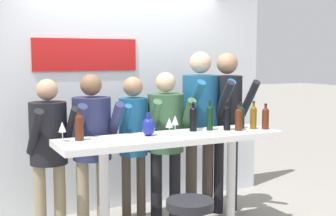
{
  "coord_description": "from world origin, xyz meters",
  "views": [
    {
      "loc": [
        -1.98,
        -3.9,
        1.8
      ],
      "look_at": [
        0.0,
        0.08,
        1.31
      ],
      "focal_mm": 50.0,
      "sensor_mm": 36.0,
      "label": 1
    }
  ],
  "objects_px": {
    "wine_glass_2": "(62,128)",
    "wine_bottle_5": "(227,117)",
    "person_center_right": "(201,115)",
    "person_right": "(227,113)",
    "wine_bottle_4": "(239,118)",
    "tasting_table": "(172,154)",
    "wine_bottle_3": "(79,126)",
    "wine_glass_0": "(175,121)",
    "person_center_left": "(134,133)",
    "decorative_vase": "(148,126)",
    "person_center": "(166,131)",
    "wine_bottle_2": "(265,117)",
    "wine_bottle_1": "(193,118)",
    "wine_bottle_6": "(253,116)",
    "person_far_left": "(49,142)",
    "wine_glass_1": "(169,123)",
    "wine_bottle_0": "(241,116)",
    "person_left": "(92,137)",
    "wine_bottle_7": "(210,117)"
  },
  "relations": [
    {
      "from": "wine_glass_2",
      "to": "wine_bottle_5",
      "type": "bearing_deg",
      "value": -3.45
    },
    {
      "from": "person_center_right",
      "to": "wine_bottle_5",
      "type": "distance_m",
      "value": 0.57
    },
    {
      "from": "person_right",
      "to": "wine_bottle_4",
      "type": "bearing_deg",
      "value": -111.82
    },
    {
      "from": "wine_glass_2",
      "to": "person_center_right",
      "type": "bearing_deg",
      "value": 15.55
    },
    {
      "from": "tasting_table",
      "to": "wine_bottle_3",
      "type": "xyz_separation_m",
      "value": [
        -0.86,
        0.11,
        0.31
      ]
    },
    {
      "from": "wine_glass_0",
      "to": "person_center_left",
      "type": "bearing_deg",
      "value": 111.52
    },
    {
      "from": "wine_glass_2",
      "to": "decorative_vase",
      "type": "xyz_separation_m",
      "value": [
        0.8,
        -0.05,
        -0.04
      ]
    },
    {
      "from": "tasting_table",
      "to": "person_center",
      "type": "bearing_deg",
      "value": 69.77
    },
    {
      "from": "person_center",
      "to": "wine_bottle_3",
      "type": "bearing_deg",
      "value": -151.02
    },
    {
      "from": "wine_bottle_2",
      "to": "wine_glass_2",
      "type": "relative_size",
      "value": 1.49
    },
    {
      "from": "wine_bottle_5",
      "to": "wine_bottle_1",
      "type": "bearing_deg",
      "value": 163.94
    },
    {
      "from": "person_center",
      "to": "wine_bottle_3",
      "type": "distance_m",
      "value": 1.15
    },
    {
      "from": "tasting_table",
      "to": "wine_bottle_2",
      "type": "relative_size",
      "value": 8.31
    },
    {
      "from": "wine_glass_0",
      "to": "wine_bottle_6",
      "type": "bearing_deg",
      "value": -6.97
    },
    {
      "from": "wine_bottle_2",
      "to": "wine_bottle_1",
      "type": "bearing_deg",
      "value": 163.16
    },
    {
      "from": "person_center_right",
      "to": "wine_bottle_5",
      "type": "relative_size",
      "value": 6.2
    },
    {
      "from": "wine_bottle_3",
      "to": "wine_bottle_6",
      "type": "relative_size",
      "value": 0.95
    },
    {
      "from": "wine_bottle_4",
      "to": "decorative_vase",
      "type": "xyz_separation_m",
      "value": [
        -0.94,
        0.12,
        -0.04
      ]
    },
    {
      "from": "person_far_left",
      "to": "wine_bottle_1",
      "type": "height_order",
      "value": "person_far_left"
    },
    {
      "from": "wine_glass_1",
      "to": "tasting_table",
      "type": "bearing_deg",
      "value": 45.55
    },
    {
      "from": "wine_bottle_2",
      "to": "wine_bottle_0",
      "type": "bearing_deg",
      "value": 140.82
    },
    {
      "from": "wine_bottle_0",
      "to": "wine_bottle_2",
      "type": "height_order",
      "value": "wine_bottle_0"
    },
    {
      "from": "wine_bottle_0",
      "to": "person_center_right",
      "type": "bearing_deg",
      "value": 108.18
    },
    {
      "from": "wine_glass_0",
      "to": "person_center_right",
      "type": "bearing_deg",
      "value": 41.39
    },
    {
      "from": "person_left",
      "to": "wine_bottle_1",
      "type": "xyz_separation_m",
      "value": [
        0.92,
        -0.4,
        0.19
      ]
    },
    {
      "from": "wine_bottle_3",
      "to": "person_center_left",
      "type": "bearing_deg",
      "value": 34.41
    },
    {
      "from": "wine_bottle_2",
      "to": "wine_bottle_7",
      "type": "height_order",
      "value": "wine_bottle_7"
    },
    {
      "from": "wine_glass_0",
      "to": "person_right",
      "type": "bearing_deg",
      "value": 26.94
    },
    {
      "from": "person_center_left",
      "to": "person_center",
      "type": "xyz_separation_m",
      "value": [
        0.34,
        -0.08,
        0.01
      ]
    },
    {
      "from": "wine_bottle_1",
      "to": "wine_glass_2",
      "type": "relative_size",
      "value": 1.65
    },
    {
      "from": "person_center_left",
      "to": "person_right",
      "type": "distance_m",
      "value": 1.13
    },
    {
      "from": "person_right",
      "to": "wine_bottle_1",
      "type": "xyz_separation_m",
      "value": [
        -0.67,
        -0.41,
        0.04
      ]
    },
    {
      "from": "person_right",
      "to": "wine_glass_0",
      "type": "height_order",
      "value": "person_right"
    },
    {
      "from": "person_right",
      "to": "wine_bottle_5",
      "type": "distance_m",
      "value": 0.61
    },
    {
      "from": "person_far_left",
      "to": "wine_bottle_1",
      "type": "relative_size",
      "value": 5.43
    },
    {
      "from": "wine_bottle_7",
      "to": "wine_glass_1",
      "type": "distance_m",
      "value": 0.55
    },
    {
      "from": "wine_bottle_6",
      "to": "person_left",
      "type": "bearing_deg",
      "value": 160.11
    },
    {
      "from": "person_center_left",
      "to": "wine_glass_1",
      "type": "height_order",
      "value": "person_center_left"
    },
    {
      "from": "person_far_left",
      "to": "wine_bottle_0",
      "type": "xyz_separation_m",
      "value": [
        1.86,
        -0.54,
        0.21
      ]
    },
    {
      "from": "person_center",
      "to": "person_center_right",
      "type": "xyz_separation_m",
      "value": [
        0.46,
        0.05,
        0.14
      ]
    },
    {
      "from": "decorative_vase",
      "to": "person_center",
      "type": "bearing_deg",
      "value": 48.43
    },
    {
      "from": "person_center_right",
      "to": "person_right",
      "type": "bearing_deg",
      "value": -11.13
    },
    {
      "from": "wine_bottle_3",
      "to": "wine_bottle_5",
      "type": "relative_size",
      "value": 0.92
    },
    {
      "from": "tasting_table",
      "to": "wine_glass_0",
      "type": "relative_size",
      "value": 12.38
    },
    {
      "from": "wine_glass_0",
      "to": "wine_glass_2",
      "type": "bearing_deg",
      "value": 177.21
    },
    {
      "from": "wine_bottle_2",
      "to": "person_far_left",
      "type": "bearing_deg",
      "value": 161.15
    },
    {
      "from": "wine_bottle_3",
      "to": "wine_glass_0",
      "type": "xyz_separation_m",
      "value": [
        0.93,
        -0.05,
        -0.0
      ]
    },
    {
      "from": "wine_glass_0",
      "to": "wine_bottle_5",
      "type": "bearing_deg",
      "value": -4.7
    },
    {
      "from": "person_far_left",
      "to": "person_center_left",
      "type": "relative_size",
      "value": 1.0
    },
    {
      "from": "person_right",
      "to": "wine_bottle_2",
      "type": "distance_m",
      "value": 0.63
    }
  ]
}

